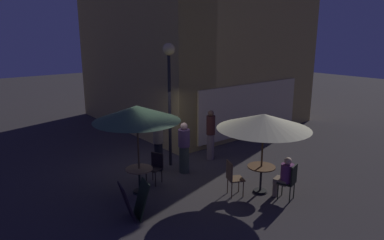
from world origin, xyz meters
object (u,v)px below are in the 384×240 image
Objects in this scene: cafe_chair_1 at (290,179)px; cafe_chair_0 at (232,176)px; street_lamp_near_corner at (169,74)px; patron_seated_0 at (285,175)px; patron_standing_3 at (158,144)px; patio_umbrella_1 at (137,114)px; cafe_table_0 at (261,173)px; patio_umbrella_0 at (264,122)px; cafe_table_1 at (139,175)px; cafe_chair_2 at (156,165)px; menu_sandwich_board at (134,201)px; patron_standing_1 at (184,148)px; patron_standing_2 at (211,134)px.

cafe_chair_0 is at bearing 24.53° from cafe_chair_1.
patron_seated_0 is at bearing -76.17° from street_lamp_near_corner.
patio_umbrella_1 is at bearing -77.28° from patron_standing_3.
cafe_table_0 is 0.31× the size of patio_umbrella_1.
cafe_table_1 is at bearing 141.50° from patio_umbrella_0.
street_lamp_near_corner reaches higher than cafe_chair_1.
cafe_table_1 is 0.78m from cafe_chair_2.
menu_sandwich_board is 1.16× the size of cafe_table_0.
patron_standing_2 is at bearing 11.07° from patron_standing_1.
patron_standing_1 is 0.85m from patron_standing_3.
cafe_chair_0 is (2.67, -0.61, 0.12)m from menu_sandwich_board.
patron_seated_0 is (3.63, -1.60, 0.21)m from menu_sandwich_board.
patio_umbrella_1 is 4.39m from cafe_chair_1.
patio_umbrella_0 reaches higher than patron_standing_3.
street_lamp_near_corner is 4.37m from menu_sandwich_board.
patio_umbrella_0 is 1.52m from patron_seated_0.
cafe_chair_2 is 0.52× the size of patron_standing_3.
street_lamp_near_corner is at bearing 103.24° from patio_umbrella_0.
street_lamp_near_corner is at bearing 31.76° from cafe_table_1.
cafe_table_0 is 2.60m from patron_standing_1.
cafe_table_0 reaches higher than cafe_table_1.
street_lamp_near_corner is at bearing 103.24° from cafe_table_0.
patron_standing_2 is (1.42, 2.48, 0.32)m from cafe_chair_0.
cafe_chair_2 reaches higher than cafe_table_1.
cafe_chair_2 reaches higher than cafe_table_0.
patron_standing_2 reaches higher than cafe_table_1.
patron_standing_3 is at bearing 126.41° from patron_standing_1.
patron_seated_0 reaches higher than cafe_chair_0.
patron_standing_3 is (1.32, 1.03, 0.34)m from cafe_table_1.
patron_standing_2 reaches higher than patron_seated_0.
cafe_table_1 is (0.80, 1.13, 0.06)m from menu_sandwich_board.
patio_umbrella_1 is 2.10× the size of patron_seated_0.
patio_umbrella_0 is at bearing -2.54° from patron_standing_3.
patron_standing_3 reaches higher than menu_sandwich_board.
menu_sandwich_board is at bearing -125.35° from cafe_table_1.
cafe_chair_0 is 0.60× the size of patron_standing_1.
cafe_chair_0 is 0.99× the size of cafe_chair_1.
patron_standing_1 is (-1.02, 3.26, 0.23)m from cafe_chair_1.
menu_sandwich_board is at bearing 94.21° from patron_standing_2.
street_lamp_near_corner is at bearing 86.01° from patron_standing_1.
cafe_chair_0 is (1.87, -1.74, 0.06)m from cafe_table_1.
cafe_table_1 is (-1.87, -1.16, -2.53)m from street_lamp_near_corner.
cafe_chair_2 is 1.17m from patron_standing_1.
patron_seated_0 is (0.19, -0.64, -1.37)m from patio_umbrella_0.
menu_sandwich_board is at bearing -168.02° from cafe_chair_0.
street_lamp_near_corner reaches higher than patron_standing_3.
patron_standing_3 is (-1.55, 3.91, 0.28)m from cafe_chair_1.
street_lamp_near_corner is 3.42× the size of patron_seated_0.
patio_umbrella_1 is (-2.63, 2.09, 0.22)m from patio_umbrella_0.
menu_sandwich_board is 2.27m from patio_umbrella_1.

